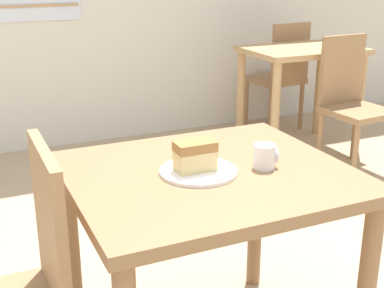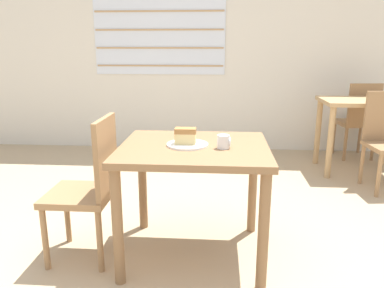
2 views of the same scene
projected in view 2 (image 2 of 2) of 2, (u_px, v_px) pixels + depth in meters
wall_back at (208, 37)px, 4.58m from camera, size 10.00×0.10×2.80m
dining_table_near at (194, 164)px, 2.27m from camera, size 0.89×0.78×0.72m
dining_table_far at (362, 114)px, 3.87m from camera, size 0.83×0.58×0.77m
chair_near_window at (90, 185)px, 2.28m from camera, size 0.39×0.39×0.90m
chair_far_opposite at (358, 119)px, 4.35m from camera, size 0.43×0.43×0.90m
plate at (187, 145)px, 2.24m from camera, size 0.25×0.25×0.01m
cake_slice at (185, 136)px, 2.23m from camera, size 0.13×0.07×0.09m
coffee_mug at (224, 142)px, 2.17m from camera, size 0.08×0.07×0.08m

